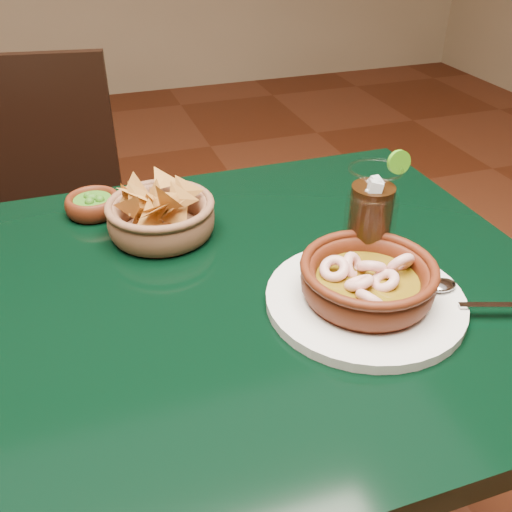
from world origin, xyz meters
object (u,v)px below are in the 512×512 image
object	(u,v)px
dining_table	(166,351)
dining_chair	(43,231)
shrimp_plate	(367,285)
cola_drink	(370,219)
chip_basket	(161,216)

from	to	relation	value
dining_table	dining_chair	bearing A→B (deg)	105.14
dining_table	shrimp_plate	size ratio (longest dim) A/B	3.28
dining_chair	cola_drink	size ratio (longest dim) A/B	4.94
chip_basket	cola_drink	bearing A→B (deg)	-34.44
dining_chair	shrimp_plate	bearing A→B (deg)	-60.03
dining_table	shrimp_plate	xyz separation A→B (m)	(0.28, -0.10, 0.13)
dining_table	chip_basket	size ratio (longest dim) A/B	5.56
dining_chair	cola_drink	distance (m)	0.94
dining_table	dining_chair	xyz separation A→B (m)	(-0.19, 0.71, -0.14)
dining_chair	shrimp_plate	size ratio (longest dim) A/B	2.52
dining_chair	chip_basket	xyz separation A→B (m)	(0.23, -0.52, 0.28)
shrimp_plate	cola_drink	xyz separation A→B (m)	(0.05, 0.09, 0.05)
cola_drink	shrimp_plate	bearing A→B (deg)	-117.77
dining_chair	shrimp_plate	distance (m)	0.98
cola_drink	dining_chair	bearing A→B (deg)	125.82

